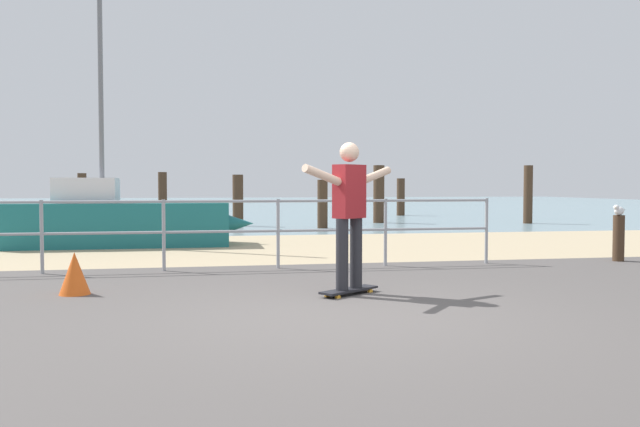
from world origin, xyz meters
TOP-DOWN VIEW (x-y plane):
  - ground_plane at (0.00, -1.00)m, footprint 24.00×10.00m
  - beach_strip at (0.00, 7.00)m, footprint 24.00×6.00m
  - sea_surface at (0.00, 35.00)m, footprint 72.00×50.00m
  - railing_fence at (-2.65, 3.60)m, footprint 11.62×0.05m
  - sailboat at (-2.76, 7.77)m, footprint 4.95×1.41m
  - skateboard at (0.33, 1.11)m, footprint 0.76×0.63m
  - skateboarder at (0.33, 1.11)m, footprint 1.22×0.92m
  - bollard_short at (5.40, 3.50)m, footprint 0.18×0.18m
  - seagull at (5.38, 3.49)m, footprint 0.39×0.36m
  - groyne_post_0 at (-4.77, 14.90)m, footprint 0.26×0.26m
  - groyne_post_1 at (-2.44, 16.08)m, footprint 0.28×0.28m
  - groyne_post_2 at (-0.11, 13.92)m, footprint 0.32×0.32m
  - groyne_post_3 at (2.21, 12.45)m, footprint 0.29×0.29m
  - groyne_post_4 at (4.54, 14.75)m, footprint 0.36×0.36m
  - groyne_post_5 at (6.86, 19.69)m, footprint 0.33×0.33m
  - groyne_post_6 at (9.19, 13.53)m, footprint 0.29×0.29m
  - traffic_cone at (-2.71, 1.69)m, footprint 0.36×0.36m

SIDE VIEW (x-z plane):
  - ground_plane at x=0.00m, z-range -0.02..0.02m
  - beach_strip at x=0.00m, z-range -0.02..0.02m
  - sea_surface at x=0.00m, z-range -0.02..0.02m
  - skateboard at x=0.33m, z-range 0.03..0.11m
  - traffic_cone at x=-2.71m, z-range 0.00..0.50m
  - bollard_short at x=5.40m, z-range 0.00..0.77m
  - sailboat at x=-2.76m, z-range -2.12..3.16m
  - railing_fence at x=-2.65m, z-range 0.17..1.22m
  - groyne_post_3 at x=2.21m, z-range 0.00..1.41m
  - groyne_post_5 at x=6.86m, z-range 0.00..1.53m
  - groyne_post_2 at x=-0.11m, z-range 0.00..1.57m
  - groyne_post_0 at x=-4.77m, z-range 0.00..1.62m
  - groyne_post_1 at x=-2.44m, z-range 0.00..1.68m
  - seagull at x=5.38m, z-range 0.76..0.93m
  - groyne_post_6 at x=9.19m, z-range 0.00..1.89m
  - groyne_post_4 at x=4.54m, z-range 0.00..1.91m
  - skateboarder at x=0.33m, z-range 0.19..1.84m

